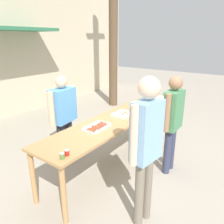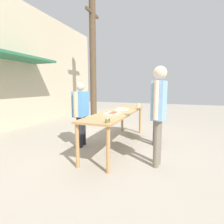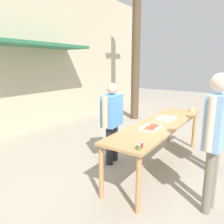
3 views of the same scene
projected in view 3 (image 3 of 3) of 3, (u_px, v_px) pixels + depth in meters
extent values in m
plane|color=#A39989|center=(158.00, 166.00, 4.19)|extent=(24.00, 24.00, 0.00)
cube|color=beige|center=(21.00, 51.00, 5.87)|extent=(12.00, 0.12, 4.50)
cube|color=#2D704C|center=(34.00, 45.00, 5.54)|extent=(3.20, 1.00, 0.08)
cube|color=tan|center=(160.00, 124.00, 4.00)|extent=(2.94, 0.73, 0.04)
cylinder|color=tan|center=(138.00, 185.00, 2.80)|extent=(0.07, 0.07, 0.82)
cylinder|color=tan|center=(194.00, 130.00, 5.07)|extent=(0.07, 0.07, 0.82)
cylinder|color=tan|center=(101.00, 172.00, 3.12)|extent=(0.07, 0.07, 0.82)
cylinder|color=tan|center=(169.00, 126.00, 5.40)|extent=(0.07, 0.07, 0.82)
cube|color=silver|center=(151.00, 129.00, 3.66)|extent=(0.43, 0.26, 0.01)
cube|color=silver|center=(158.00, 129.00, 3.58)|extent=(0.43, 0.01, 0.03)
cube|color=silver|center=(144.00, 126.00, 3.72)|extent=(0.43, 0.01, 0.03)
cube|color=silver|center=(145.00, 130.00, 3.48)|extent=(0.01, 0.26, 0.03)
cube|color=silver|center=(156.00, 124.00, 3.83)|extent=(0.01, 0.26, 0.03)
cylinder|color=#A34C2D|center=(147.00, 130.00, 3.51)|extent=(0.04, 0.15, 0.03)
cylinder|color=#A34C2D|center=(148.00, 130.00, 3.54)|extent=(0.03, 0.15, 0.03)
cylinder|color=#A34C2D|center=(148.00, 129.00, 3.59)|extent=(0.03, 0.13, 0.02)
cylinder|color=#A34C2D|center=(150.00, 128.00, 3.62)|extent=(0.03, 0.14, 0.02)
cylinder|color=#A34C2D|center=(150.00, 127.00, 3.66)|extent=(0.04, 0.15, 0.03)
cylinder|color=#A34C2D|center=(152.00, 127.00, 3.69)|extent=(0.03, 0.13, 0.02)
cylinder|color=#A34C2D|center=(153.00, 126.00, 3.72)|extent=(0.04, 0.13, 0.03)
cylinder|color=#A34C2D|center=(154.00, 126.00, 3.77)|extent=(0.03, 0.13, 0.02)
cylinder|color=#A34C2D|center=(154.00, 125.00, 3.80)|extent=(0.04, 0.14, 0.03)
cube|color=silver|center=(166.00, 119.00, 4.26)|extent=(0.37, 0.29, 0.01)
cube|color=silver|center=(174.00, 119.00, 4.18)|extent=(0.37, 0.01, 0.03)
cube|color=silver|center=(160.00, 117.00, 4.34)|extent=(0.37, 0.01, 0.03)
cube|color=silver|center=(163.00, 120.00, 4.11)|extent=(0.01, 0.29, 0.03)
cube|color=silver|center=(170.00, 116.00, 4.40)|extent=(0.01, 0.29, 0.03)
ellipsoid|color=#D6B77F|center=(164.00, 119.00, 4.17)|extent=(0.05, 0.09, 0.03)
ellipsoid|color=#D6B77F|center=(166.00, 118.00, 4.26)|extent=(0.06, 0.09, 0.04)
ellipsoid|color=#D6B77F|center=(169.00, 117.00, 4.35)|extent=(0.08, 0.12, 0.05)
cylinder|color=#567A38|center=(139.00, 147.00, 2.77)|extent=(0.06, 0.06, 0.07)
cylinder|color=#B2B2B7|center=(139.00, 144.00, 2.76)|extent=(0.06, 0.06, 0.01)
cylinder|color=#B22319|center=(141.00, 145.00, 2.84)|extent=(0.06, 0.06, 0.07)
cylinder|color=#B2B2B7|center=(141.00, 142.00, 2.83)|extent=(0.06, 0.06, 0.01)
cylinder|color=#DBC67A|center=(192.00, 109.00, 4.93)|extent=(0.08, 0.08, 0.11)
cylinder|color=#232328|center=(110.00, 146.00, 4.21)|extent=(0.14, 0.14, 0.76)
cylinder|color=#232328|center=(114.00, 142.00, 4.40)|extent=(0.14, 0.14, 0.76)
cube|color=#5193D1|center=(112.00, 110.00, 4.16)|extent=(0.50, 0.32, 0.60)
sphere|color=#DBAD89|center=(112.00, 88.00, 4.06)|extent=(0.21, 0.21, 0.21)
cylinder|color=#DBAD89|center=(105.00, 113.00, 3.90)|extent=(0.11, 0.11, 0.57)
cylinder|color=#DBAD89|center=(118.00, 107.00, 4.40)|extent=(0.11, 0.11, 0.57)
cylinder|color=#756B5B|center=(212.00, 177.00, 2.92)|extent=(0.11, 0.11, 0.88)
cylinder|color=#756B5B|center=(208.00, 182.00, 2.80)|extent=(0.11, 0.11, 0.88)
cube|color=#84B2DB|center=(217.00, 122.00, 2.69)|extent=(0.39, 0.25, 0.69)
sphere|color=beige|center=(221.00, 83.00, 2.59)|extent=(0.24, 0.24, 0.24)
cylinder|color=beige|center=(222.00, 118.00, 2.85)|extent=(0.08, 0.08, 0.66)
cylinder|color=beige|center=(210.00, 125.00, 2.53)|extent=(0.08, 0.08, 0.66)
cylinder|color=#333851|center=(215.00, 148.00, 4.04)|extent=(0.12, 0.12, 0.79)
cylinder|color=#333851|center=(213.00, 152.00, 3.89)|extent=(0.12, 0.12, 0.79)
cube|color=#478456|center=(218.00, 112.00, 3.81)|extent=(0.40, 0.22, 0.62)
sphere|color=#936B4C|center=(220.00, 87.00, 3.72)|extent=(0.21, 0.21, 0.21)
cylinder|color=#936B4C|center=(220.00, 109.00, 4.00)|extent=(0.09, 0.09, 0.59)
cylinder|color=#936B4C|center=(215.00, 114.00, 3.61)|extent=(0.09, 0.09, 0.59)
cylinder|color=brown|center=(136.00, 43.00, 7.28)|extent=(0.28, 0.28, 5.18)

